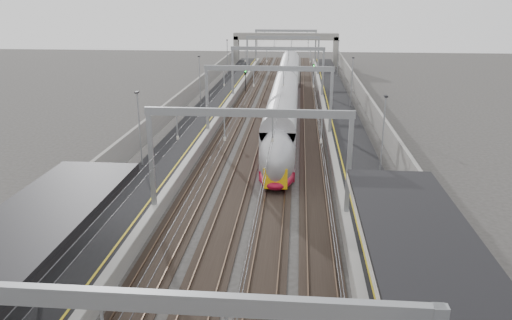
# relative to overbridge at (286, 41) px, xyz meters

# --- Properties ---
(platform_left) EXTENTS (4.00, 120.00, 1.00)m
(platform_left) POSITION_rel_overbridge_xyz_m (-8.00, -55.00, -4.81)
(platform_left) COLOR black
(platform_left) RESTS_ON ground
(platform_right) EXTENTS (4.00, 120.00, 1.00)m
(platform_right) POSITION_rel_overbridge_xyz_m (8.00, -55.00, -4.81)
(platform_right) COLOR black
(platform_right) RESTS_ON ground
(tracks) EXTENTS (11.40, 140.00, 0.20)m
(tracks) POSITION_rel_overbridge_xyz_m (0.00, -55.00, -5.26)
(tracks) COLOR black
(tracks) RESTS_ON ground
(overhead_line) EXTENTS (13.00, 140.00, 6.60)m
(overhead_line) POSITION_rel_overbridge_xyz_m (0.00, -48.38, 0.83)
(overhead_line) COLOR gray
(overhead_line) RESTS_ON platform_left
(overbridge) EXTENTS (22.00, 2.20, 6.90)m
(overbridge) POSITION_rel_overbridge_xyz_m (0.00, 0.00, 0.00)
(overbridge) COLOR gray
(overbridge) RESTS_ON ground
(wall_left) EXTENTS (0.30, 120.00, 3.20)m
(wall_left) POSITION_rel_overbridge_xyz_m (-11.20, -55.00, -3.71)
(wall_left) COLOR gray
(wall_left) RESTS_ON ground
(wall_right) EXTENTS (0.30, 120.00, 3.20)m
(wall_right) POSITION_rel_overbridge_xyz_m (11.20, -55.00, -3.71)
(wall_right) COLOR gray
(wall_right) RESTS_ON ground
(train) EXTENTS (2.84, 51.71, 4.48)m
(train) POSITION_rel_overbridge_xyz_m (1.50, -49.31, -3.12)
(train) COLOR maroon
(train) RESTS_ON ground
(signal_green) EXTENTS (0.32, 0.32, 3.48)m
(signal_green) POSITION_rel_overbridge_xyz_m (-5.20, -31.45, -2.89)
(signal_green) COLOR black
(signal_green) RESTS_ON ground
(signal_red_near) EXTENTS (0.32, 0.32, 3.48)m
(signal_red_near) POSITION_rel_overbridge_xyz_m (3.20, -26.52, -2.89)
(signal_red_near) COLOR black
(signal_red_near) RESTS_ON ground
(signal_red_far) EXTENTS (0.32, 0.32, 3.48)m
(signal_red_far) POSITION_rel_overbridge_xyz_m (5.40, -23.76, -2.89)
(signal_red_far) COLOR black
(signal_red_far) RESTS_ON ground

